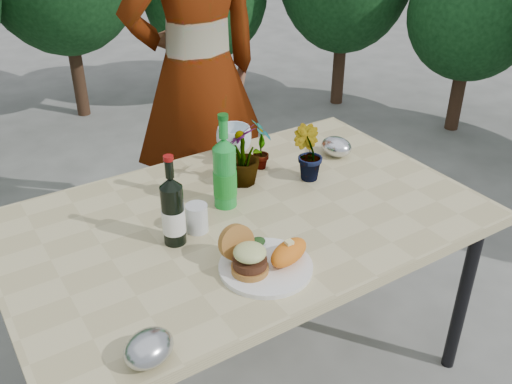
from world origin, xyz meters
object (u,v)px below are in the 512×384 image
patio_table (244,229)px  wine_bottle (173,212)px  dinner_plate (266,267)px  person (198,75)px

patio_table → wine_bottle: wine_bottle is taller
patio_table → wine_bottle: size_ratio=5.26×
patio_table → wine_bottle: (-0.26, -0.02, 0.17)m
dinner_plate → wine_bottle: (-0.17, 0.27, 0.10)m
wine_bottle → person: bearing=79.3°
dinner_plate → patio_table: bearing=71.1°
person → wine_bottle: bearing=53.0°
wine_bottle → person: size_ratio=0.16×
patio_table → dinner_plate: 0.31m
patio_table → dinner_plate: dinner_plate is taller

